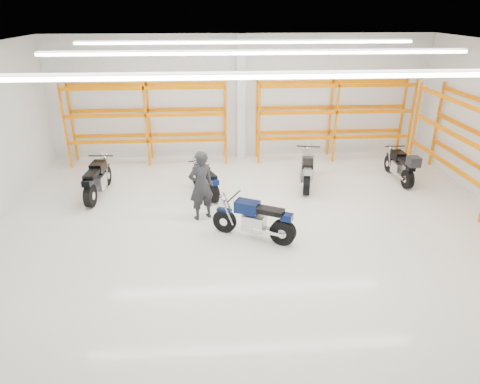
{
  "coord_description": "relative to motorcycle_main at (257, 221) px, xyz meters",
  "views": [
    {
      "loc": [
        -1.12,
        -9.83,
        5.42
      ],
      "look_at": [
        -0.41,
        0.5,
        0.86
      ],
      "focal_mm": 32.0,
      "sensor_mm": 36.0,
      "label": 1
    }
  ],
  "objects": [
    {
      "name": "ground",
      "position": [
        0.05,
        0.48,
        -0.51
      ],
      "size": [
        14.0,
        14.0,
        0.0
      ],
      "primitive_type": "plane",
      "color": "silver",
      "rests_on": "ground"
    },
    {
      "name": "room_shell",
      "position": [
        0.05,
        0.5,
        2.77
      ],
      "size": [
        14.02,
        12.02,
        4.51
      ],
      "color": "white",
      "rests_on": "ground"
    },
    {
      "name": "motorcycle_main",
      "position": [
        0.0,
        0.0,
        0.0
      ],
      "size": [
        2.04,
        1.16,
        1.09
      ],
      "color": "black",
      "rests_on": "ground"
    },
    {
      "name": "motorcycle_back_a",
      "position": [
        -4.58,
        2.9,
        0.02
      ],
      "size": [
        0.75,
        2.28,
        1.12
      ],
      "color": "black",
      "rests_on": "ground"
    },
    {
      "name": "motorcycle_back_b",
      "position": [
        -1.29,
        2.82,
        -0.05
      ],
      "size": [
        0.95,
        1.88,
        0.97
      ],
      "color": "black",
      "rests_on": "ground"
    },
    {
      "name": "motorcycle_back_c",
      "position": [
        1.97,
        3.32,
        0.03
      ],
      "size": [
        0.92,
        2.31,
        1.15
      ],
      "color": "black",
      "rests_on": "ground"
    },
    {
      "name": "motorcycle_back_d",
      "position": [
        5.14,
        3.44,
        0.03
      ],
      "size": [
        0.7,
        2.18,
        1.12
      ],
      "color": "black",
      "rests_on": "ground"
    },
    {
      "name": "standing_man",
      "position": [
        -1.38,
        1.24,
        0.46
      ],
      "size": [
        0.84,
        0.74,
        1.94
      ],
      "primitive_type": "imported",
      "rotation": [
        0.0,
        0.0,
        3.62
      ],
      "color": "black",
      "rests_on": "ground"
    },
    {
      "name": "structural_column",
      "position": [
        0.05,
        6.3,
        1.74
      ],
      "size": [
        0.32,
        0.32,
        4.5
      ],
      "primitive_type": "cube",
      "color": "white",
      "rests_on": "ground"
    },
    {
      "name": "pallet_racking_back_left",
      "position": [
        -3.35,
        5.96,
        1.28
      ],
      "size": [
        5.67,
        0.87,
        3.0
      ],
      "color": "#F86D00",
      "rests_on": "ground"
    },
    {
      "name": "pallet_racking_back_right",
      "position": [
        3.45,
        5.96,
        1.28
      ],
      "size": [
        5.67,
        0.87,
        3.0
      ],
      "color": "#F86D00",
      "rests_on": "ground"
    }
  ]
}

